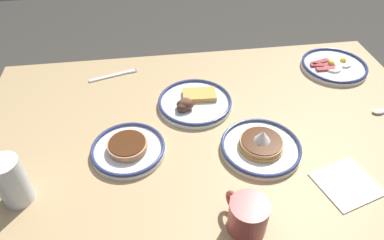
{
  "coord_description": "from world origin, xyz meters",
  "views": [
    {
      "loc": [
        0.17,
        0.8,
        1.49
      ],
      "look_at": [
        0.06,
        -0.01,
        0.77
      ],
      "focal_mm": 32.62,
      "sensor_mm": 36.0,
      "label": 1
    }
  ],
  "objects_px": {
    "drinking_glass": "(12,183)",
    "paper_napkin": "(347,184)",
    "plate_far_side": "(128,149)",
    "fork_near": "(114,75)",
    "plate_center_pancakes": "(261,146)",
    "plate_near_main": "(194,102)",
    "plate_far_companion": "(334,66)",
    "coffee_mug": "(247,215)"
  },
  "relations": [
    {
      "from": "plate_center_pancakes",
      "to": "plate_far_side",
      "type": "height_order",
      "value": "plate_center_pancakes"
    },
    {
      "from": "plate_far_side",
      "to": "plate_far_companion",
      "type": "bearing_deg",
      "value": -156.89
    },
    {
      "from": "plate_near_main",
      "to": "coffee_mug",
      "type": "xyz_separation_m",
      "value": [
        -0.06,
        0.47,
        0.03
      ]
    },
    {
      "from": "paper_napkin",
      "to": "plate_far_side",
      "type": "bearing_deg",
      "value": -19.09
    },
    {
      "from": "plate_center_pancakes",
      "to": "plate_far_companion",
      "type": "bearing_deg",
      "value": -136.62
    },
    {
      "from": "coffee_mug",
      "to": "fork_near",
      "type": "height_order",
      "value": "coffee_mug"
    },
    {
      "from": "coffee_mug",
      "to": "paper_napkin",
      "type": "relative_size",
      "value": 0.8
    },
    {
      "from": "coffee_mug",
      "to": "drinking_glass",
      "type": "distance_m",
      "value": 0.58
    },
    {
      "from": "plate_far_companion",
      "to": "paper_napkin",
      "type": "height_order",
      "value": "plate_far_companion"
    },
    {
      "from": "plate_far_side",
      "to": "coffee_mug",
      "type": "xyz_separation_m",
      "value": [
        -0.28,
        0.29,
        0.03
      ]
    },
    {
      "from": "plate_center_pancakes",
      "to": "coffee_mug",
      "type": "xyz_separation_m",
      "value": [
        0.11,
        0.24,
        0.03
      ]
    },
    {
      "from": "plate_far_side",
      "to": "coffee_mug",
      "type": "height_order",
      "value": "coffee_mug"
    },
    {
      "from": "drinking_glass",
      "to": "paper_napkin",
      "type": "bearing_deg",
      "value": 174.99
    },
    {
      "from": "plate_far_side",
      "to": "plate_near_main",
      "type": "bearing_deg",
      "value": -139.71
    },
    {
      "from": "plate_center_pancakes",
      "to": "drinking_glass",
      "type": "relative_size",
      "value": 1.71
    },
    {
      "from": "coffee_mug",
      "to": "fork_near",
      "type": "xyz_separation_m",
      "value": [
        0.33,
        -0.69,
        -0.04
      ]
    },
    {
      "from": "plate_center_pancakes",
      "to": "drinking_glass",
      "type": "height_order",
      "value": "drinking_glass"
    },
    {
      "from": "drinking_glass",
      "to": "plate_far_companion",
      "type": "bearing_deg",
      "value": -156.61
    },
    {
      "from": "plate_near_main",
      "to": "fork_near",
      "type": "xyz_separation_m",
      "value": [
        0.28,
        -0.22,
        -0.01
      ]
    },
    {
      "from": "fork_near",
      "to": "plate_far_side",
      "type": "bearing_deg",
      "value": 97.63
    },
    {
      "from": "plate_near_main",
      "to": "plate_far_side",
      "type": "height_order",
      "value": "plate_near_main"
    },
    {
      "from": "coffee_mug",
      "to": "paper_napkin",
      "type": "distance_m",
      "value": 0.32
    },
    {
      "from": "plate_far_companion",
      "to": "coffee_mug",
      "type": "height_order",
      "value": "coffee_mug"
    },
    {
      "from": "plate_center_pancakes",
      "to": "plate_far_side",
      "type": "distance_m",
      "value": 0.39
    },
    {
      "from": "plate_far_side",
      "to": "fork_near",
      "type": "bearing_deg",
      "value": -82.37
    },
    {
      "from": "plate_far_companion",
      "to": "paper_napkin",
      "type": "xyz_separation_m",
      "value": [
        0.21,
        0.54,
        -0.01
      ]
    },
    {
      "from": "fork_near",
      "to": "plate_far_companion",
      "type": "bearing_deg",
      "value": 175.42
    },
    {
      "from": "plate_center_pancakes",
      "to": "plate_near_main",
      "type": "bearing_deg",
      "value": -54.75
    },
    {
      "from": "paper_napkin",
      "to": "fork_near",
      "type": "distance_m",
      "value": 0.88
    },
    {
      "from": "plate_near_main",
      "to": "paper_napkin",
      "type": "xyz_separation_m",
      "value": [
        -0.36,
        0.39,
        -0.01
      ]
    },
    {
      "from": "plate_far_companion",
      "to": "drinking_glass",
      "type": "xyz_separation_m",
      "value": [
        1.07,
        0.46,
        0.05
      ]
    },
    {
      "from": "plate_near_main",
      "to": "fork_near",
      "type": "bearing_deg",
      "value": -38.41
    },
    {
      "from": "fork_near",
      "to": "coffee_mug",
      "type": "bearing_deg",
      "value": 115.76
    },
    {
      "from": "plate_far_side",
      "to": "drinking_glass",
      "type": "xyz_separation_m",
      "value": [
        0.28,
        0.13,
        0.05
      ]
    },
    {
      "from": "plate_near_main",
      "to": "plate_center_pancakes",
      "type": "relative_size",
      "value": 1.06
    },
    {
      "from": "plate_near_main",
      "to": "coffee_mug",
      "type": "bearing_deg",
      "value": 97.0
    },
    {
      "from": "plate_far_side",
      "to": "paper_napkin",
      "type": "bearing_deg",
      "value": 160.91
    },
    {
      "from": "drinking_glass",
      "to": "paper_napkin",
      "type": "height_order",
      "value": "drinking_glass"
    },
    {
      "from": "plate_near_main",
      "to": "paper_napkin",
      "type": "bearing_deg",
      "value": 132.8
    },
    {
      "from": "fork_near",
      "to": "plate_center_pancakes",
      "type": "bearing_deg",
      "value": 134.27
    },
    {
      "from": "plate_center_pancakes",
      "to": "plate_far_companion",
      "type": "relative_size",
      "value": 0.96
    },
    {
      "from": "plate_center_pancakes",
      "to": "paper_napkin",
      "type": "xyz_separation_m",
      "value": [
        -0.2,
        0.16,
        -0.02
      ]
    }
  ]
}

